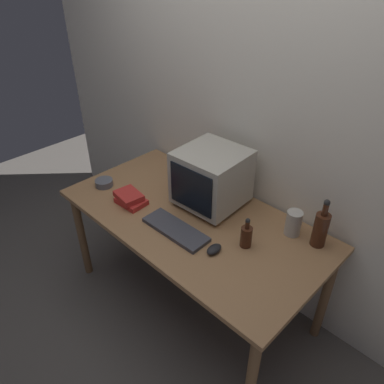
# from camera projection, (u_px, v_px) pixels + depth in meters

# --- Properties ---
(ground_plane) EXTENTS (6.00, 6.00, 0.00)m
(ground_plane) POSITION_uv_depth(u_px,v_px,m) (192.00, 299.00, 2.69)
(ground_plane) COLOR #56514C
(back_wall) EXTENTS (4.00, 0.08, 2.50)m
(back_wall) POSITION_uv_depth(u_px,v_px,m) (248.00, 118.00, 2.29)
(back_wall) COLOR silver
(back_wall) RESTS_ON ground
(desk) EXTENTS (1.67, 0.86, 0.76)m
(desk) POSITION_uv_depth(u_px,v_px,m) (192.00, 227.00, 2.32)
(desk) COLOR #9E7047
(desk) RESTS_ON ground
(crt_monitor) EXTENTS (0.40, 0.41, 0.37)m
(crt_monitor) POSITION_uv_depth(u_px,v_px,m) (211.00, 178.00, 2.28)
(crt_monitor) COLOR #B2AD9E
(crt_monitor) RESTS_ON desk
(keyboard) EXTENTS (0.42, 0.16, 0.02)m
(keyboard) POSITION_uv_depth(u_px,v_px,m) (176.00, 229.00, 2.15)
(keyboard) COLOR #3F3F47
(keyboard) RESTS_ON desk
(computer_mouse) EXTENTS (0.06, 0.10, 0.04)m
(computer_mouse) POSITION_uv_depth(u_px,v_px,m) (214.00, 249.00, 2.00)
(computer_mouse) COLOR black
(computer_mouse) RESTS_ON desk
(bottle_tall) EXTENTS (0.08, 0.08, 0.30)m
(bottle_tall) POSITION_uv_depth(u_px,v_px,m) (321.00, 228.00, 2.00)
(bottle_tall) COLOR #472314
(bottle_tall) RESTS_ON desk
(bottle_short) EXTENTS (0.06, 0.06, 0.19)m
(bottle_short) POSITION_uv_depth(u_px,v_px,m) (246.00, 236.00, 2.02)
(bottle_short) COLOR #472314
(bottle_short) RESTS_ON desk
(book_stack) EXTENTS (0.21, 0.16, 0.07)m
(book_stack) POSITION_uv_depth(u_px,v_px,m) (130.00, 198.00, 2.37)
(book_stack) COLOR red
(book_stack) RESTS_ON desk
(mug) EXTENTS (0.12, 0.08, 0.09)m
(mug) POSITION_uv_depth(u_px,v_px,m) (174.00, 165.00, 2.71)
(mug) COLOR white
(mug) RESTS_ON desk
(cd_spindle) EXTENTS (0.12, 0.12, 0.04)m
(cd_spindle) POSITION_uv_depth(u_px,v_px,m) (104.00, 183.00, 2.55)
(cd_spindle) COLOR #595B66
(cd_spindle) RESTS_ON desk
(metal_canister) EXTENTS (0.09, 0.09, 0.15)m
(metal_canister) POSITION_uv_depth(u_px,v_px,m) (293.00, 223.00, 2.10)
(metal_canister) COLOR #B7B2A8
(metal_canister) RESTS_ON desk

